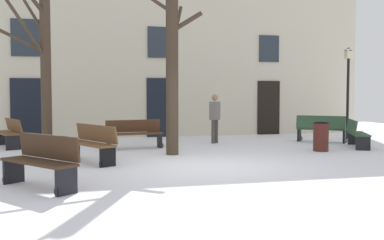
# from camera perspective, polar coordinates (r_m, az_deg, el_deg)

# --- Properties ---
(ground_plane) EXTENTS (28.91, 28.91, 0.00)m
(ground_plane) POSITION_cam_1_polar(r_m,az_deg,el_deg) (10.43, 2.09, -5.98)
(ground_plane) COLOR white
(building_facade) EXTENTS (18.07, 0.60, 7.83)m
(building_facade) POSITION_cam_1_polar(r_m,az_deg,el_deg) (18.13, -5.03, 10.48)
(building_facade) COLOR beige
(building_facade) RESTS_ON ground
(tree_near_facade) EXTENTS (2.22, 2.07, 5.52)m
(tree_near_facade) POSITION_cam_1_polar(r_m,az_deg,el_deg) (12.52, -2.58, 8.59)
(tree_near_facade) COLOR #423326
(tree_near_facade) RESTS_ON ground
(tree_right_of_center) EXTENTS (1.50, 1.68, 4.84)m
(tree_right_of_center) POSITION_cam_1_polar(r_m,az_deg,el_deg) (12.63, -18.44, 6.09)
(tree_right_of_center) COLOR #423326
(tree_right_of_center) RESTS_ON ground
(streetlamp) EXTENTS (0.30, 0.30, 3.48)m
(streetlamp) POSITION_cam_1_polar(r_m,az_deg,el_deg) (18.06, 19.28, 4.53)
(streetlamp) COLOR black
(streetlamp) RESTS_ON ground
(litter_bin) EXTENTS (0.47, 0.47, 0.86)m
(litter_bin) POSITION_cam_1_polar(r_m,az_deg,el_deg) (13.80, 16.11, -2.04)
(litter_bin) COLOR #4C1E19
(litter_bin) RESTS_ON ground
(bench_far_corner) EXTENTS (1.61, 1.47, 0.95)m
(bench_far_corner) POSITION_cam_1_polar(r_m,az_deg,el_deg) (16.37, 16.14, -1.06)
(bench_far_corner) COLOR #2D4C33
(bench_far_corner) RESTS_ON ground
(bench_back_to_back_left) EXTENTS (1.80, 0.67, 0.89)m
(bench_back_to_back_left) POSITION_cam_1_polar(r_m,az_deg,el_deg) (14.02, -7.39, -1.69)
(bench_back_to_back_left) COLOR #51331E
(bench_back_to_back_left) RESTS_ON ground
(bench_near_lamp) EXTENTS (1.19, 1.78, 0.88)m
(bench_near_lamp) POSITION_cam_1_polar(r_m,az_deg,el_deg) (15.15, 20.25, -1.60)
(bench_near_lamp) COLOR #2D4C33
(bench_near_lamp) RESTS_ON ground
(bench_near_center_tree) EXTENTS (1.29, 1.91, 0.93)m
(bench_near_center_tree) POSITION_cam_1_polar(r_m,az_deg,el_deg) (11.32, -12.74, -2.85)
(bench_near_center_tree) COLOR brown
(bench_near_center_tree) RESTS_ON ground
(bench_back_to_back_right) EXTENTS (1.45, 1.68, 0.96)m
(bench_back_to_back_right) POSITION_cam_1_polar(r_m,az_deg,el_deg) (8.44, -18.68, -4.94)
(bench_back_to_back_right) COLOR #3D2819
(bench_back_to_back_right) RESTS_ON ground
(bench_facing_shops) EXTENTS (1.13, 1.85, 0.91)m
(bench_facing_shops) POSITION_cam_1_polar(r_m,az_deg,el_deg) (15.35, -22.35, -1.49)
(bench_facing_shops) COLOR brown
(bench_facing_shops) RESTS_ON ground
(person_crossing_plaza) EXTENTS (0.43, 0.42, 1.69)m
(person_crossing_plaza) POSITION_cam_1_polar(r_m,az_deg,el_deg) (15.44, 2.92, 0.50)
(person_crossing_plaza) COLOR #403D3A
(person_crossing_plaza) RESTS_ON ground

